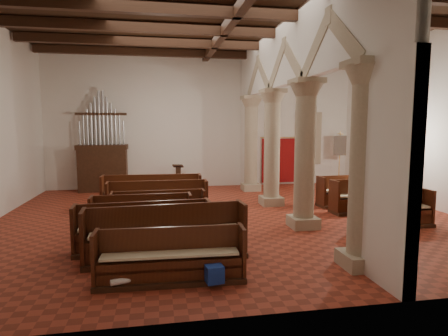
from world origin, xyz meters
The scene contains 30 objects.
floor centered at (0.00, 0.00, 0.00)m, with size 14.00×14.00×0.00m, color #993521.
ceiling centered at (0.00, 0.00, 6.00)m, with size 14.00×14.00×0.00m, color black.
wall_back centered at (0.00, 6.00, 3.00)m, with size 14.00×0.02×6.00m, color white.
wall_front centered at (0.00, -6.00, 3.00)m, with size 14.00×0.02×6.00m, color white.
wall_right centered at (7.00, 0.00, 3.00)m, with size 0.02×12.00×6.00m, color white.
ceiling_beams centered at (0.00, 0.00, 5.82)m, with size 13.80×11.80×0.30m, color #391F12, non-canonical shape.
arcade centered at (1.80, 0.00, 3.56)m, with size 0.90×11.90×6.00m.
window_right_b centered at (6.98, 2.50, 2.20)m, with size 0.03×1.00×2.20m, color #367A61.
window_back centered at (5.00, 5.98, 2.20)m, with size 1.00×0.03×2.20m, color #367A61.
pipe_organ centered at (-4.50, 5.50, 1.37)m, with size 2.10×0.85×4.40m.
lectern centered at (-1.28, 5.49, 0.46)m, with size 0.52×0.54×1.12m.
dossal_curtain centered at (3.50, 5.92, 1.17)m, with size 1.80×0.07×2.17m.
processional_banner centered at (6.05, 4.76, 0.82)m, with size 0.58×0.74×2.54m.
hymnal_box_a centered at (-1.22, -4.94, 0.25)m, with size 0.30×0.25×0.30m, color navy.
hymnal_box_b centered at (-1.69, -2.58, 0.28)m, with size 0.36×0.29×0.36m, color navy.
hymnal_box_c centered at (-0.99, -0.84, 0.26)m, with size 0.33×0.27×0.33m, color navy.
tube_heater_a centered at (-2.49, -4.65, 0.16)m, with size 0.11×0.11×1.07m, color silver.
tube_heater_b centered at (-2.63, -2.68, 0.16)m, with size 0.10×0.10×0.99m, color white.
nave_pew_0 centered at (-1.97, -4.54, 0.32)m, with size 2.72×0.74×0.98m.
nave_pew_1 centered at (-2.01, -3.36, 0.38)m, with size 3.44×0.97×1.15m.
nave_pew_2 centered at (-2.51, -2.66, 0.36)m, with size 3.09×0.89×1.09m.
nave_pew_3 centered at (-2.61, -1.37, 0.34)m, with size 2.60×0.72×1.03m.
nave_pew_4 centered at (-2.16, -0.37, 0.31)m, with size 2.70×0.70×0.95m.
nave_pew_5 centered at (-2.19, 0.69, 0.35)m, with size 3.15×0.74×1.07m.
nave_pew_6 centered at (-2.38, 1.68, 0.38)m, with size 3.37×0.89×1.15m.
nave_pew_7 centered at (-2.45, 2.61, 0.34)m, with size 2.57×0.83×1.01m.
aisle_pew_0 centered at (4.43, -1.86, 0.35)m, with size 1.98×0.69×1.03m.
aisle_pew_1 centered at (4.79, -1.12, 0.33)m, with size 1.64×0.69×0.98m.
aisle_pew_2 centered at (4.34, -0.18, 0.37)m, with size 2.06×0.81×1.09m.
aisle_pew_3 centered at (4.42, 0.86, 0.36)m, with size 2.22×0.85×1.07m.
Camera 1 is at (-2.15, -11.15, 2.84)m, focal length 30.00 mm.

